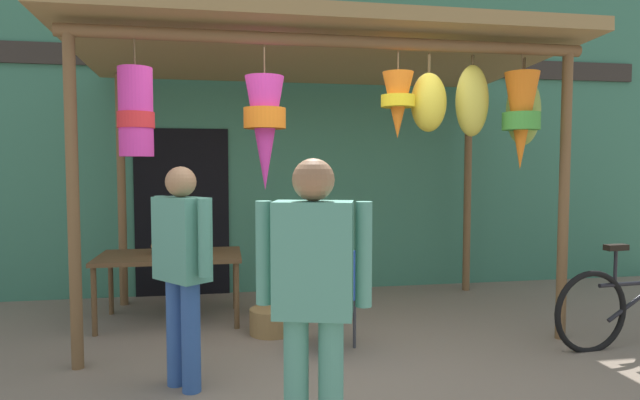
# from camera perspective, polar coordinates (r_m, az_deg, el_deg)

# --- Properties ---
(ground_plane) EXTENTS (30.00, 30.00, 0.00)m
(ground_plane) POSITION_cam_1_polar(r_m,az_deg,el_deg) (4.34, 0.18, -17.36)
(ground_plane) COLOR #756656
(shop_facade) EXTENTS (10.60, 0.29, 4.56)m
(shop_facade) POSITION_cam_1_polar(r_m,az_deg,el_deg) (6.79, -4.01, 9.72)
(shop_facade) COLOR #387056
(shop_facade) RESTS_ON ground_plane
(market_stall_canopy) EXTENTS (4.60, 2.43, 2.81)m
(market_stall_canopy) POSITION_cam_1_polar(r_m,az_deg,el_deg) (5.23, 1.27, 13.62)
(market_stall_canopy) COLOR brown
(market_stall_canopy) RESTS_ON ground_plane
(display_table) EXTENTS (1.39, 0.83, 0.68)m
(display_table) POSITION_cam_1_polar(r_m,az_deg,el_deg) (5.58, -15.63, -6.20)
(display_table) COLOR brown
(display_table) RESTS_ON ground_plane
(flower_heap_on_table) EXTENTS (0.56, 0.39, 0.17)m
(flower_heap_on_table) POSITION_cam_1_polar(r_m,az_deg,el_deg) (5.58, -14.55, -4.66)
(flower_heap_on_table) COLOR orange
(flower_heap_on_table) RESTS_ON display_table
(folding_chair) EXTENTS (0.57, 0.57, 0.84)m
(folding_chair) POSITION_cam_1_polar(r_m,az_deg,el_deg) (4.54, 1.34, -9.79)
(folding_chair) COLOR #2347A8
(folding_chair) RESTS_ON ground_plane
(wicker_basket_by_table) EXTENTS (0.41, 0.41, 0.23)m
(wicker_basket_by_table) POSITION_cam_1_polar(r_m,az_deg,el_deg) (5.12, -5.14, -12.70)
(wicker_basket_by_table) COLOR olive
(wicker_basket_by_table) RESTS_ON ground_plane
(wicker_basket_spare) EXTENTS (0.45, 0.45, 0.21)m
(wicker_basket_spare) POSITION_cam_1_polar(r_m,az_deg,el_deg) (5.70, -4.33, -11.12)
(wicker_basket_spare) COLOR brown
(wicker_basket_spare) RESTS_ON ground_plane
(vendor_in_orange) EXTENTS (0.58, 0.32, 1.60)m
(vendor_in_orange) POSITION_cam_1_polar(r_m,az_deg,el_deg) (2.76, -0.71, -9.30)
(vendor_in_orange) COLOR #4C8E7A
(vendor_in_orange) RESTS_ON ground_plane
(customer_foreground) EXTENTS (0.42, 0.48, 1.55)m
(customer_foreground) POSITION_cam_1_polar(r_m,az_deg,el_deg) (3.84, -14.47, -6.16)
(customer_foreground) COLOR #2D5193
(customer_foreground) RESTS_ON ground_plane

